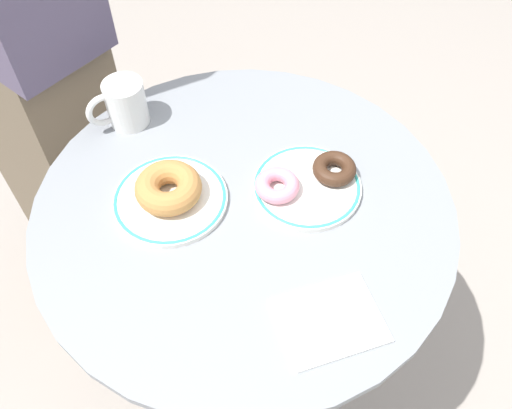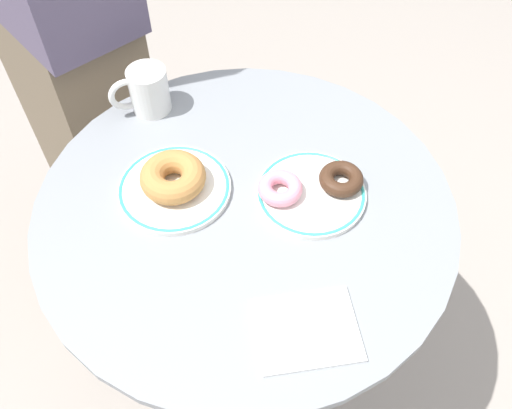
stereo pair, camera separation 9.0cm
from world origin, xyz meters
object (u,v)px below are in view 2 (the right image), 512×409
Objects in this scene: plate_right at (311,193)px; coffee_mug at (147,91)px; paper_napkin at (307,329)px; person_figure at (57,16)px; plate_left at (174,188)px; donut_pink_frosted at (280,189)px; donut_old_fashioned at (173,177)px; donut_chocolate at (341,178)px; cafe_table at (247,274)px.

plate_right is 1.64× the size of coffee_mug.
paper_napkin is 0.09× the size of person_figure.
person_figure is at bearing 128.44° from plate_right.
donut_pink_frosted is (0.18, -0.05, 0.02)m from plate_left.
plate_right is at bearing -4.98° from donut_pink_frosted.
donut_old_fashioned reaches higher than plate_left.
donut_old_fashioned is at bearing 169.62° from donut_chocolate.
cafe_table is 0.30m from donut_old_fashioned.
donut_chocolate is (0.28, -0.05, 0.02)m from plate_left.
donut_pink_frosted is 0.25m from paper_napkin.
coffee_mug reaches higher than cafe_table.
plate_left is at bearing 118.38° from paper_napkin.
donut_old_fashioned is at bearing 165.49° from plate_right.
plate_left reaches higher than cafe_table.
cafe_table is 0.27m from donut_pink_frosted.
person_figure is at bearing 114.70° from paper_napkin.
donut_pink_frosted is (-0.11, -0.00, 0.00)m from donut_chocolate.
coffee_mug is (-0.14, 0.27, 0.29)m from cafe_table.
donut_chocolate is 0.05× the size of person_figure.
plate_left is 0.53m from person_figure.
donut_chocolate is at bearing 0.35° from cafe_table.
person_figure reaches higher than plate_right.
plate_left is at bearing 166.24° from plate_right.
plate_left is 1.70× the size of coffee_mug.
plate_left is 1.34× the size of paper_napkin.
plate_right is at bearing -47.04° from coffee_mug.
coffee_mug is at bearing 109.89° from paper_napkin.
paper_napkin is 0.86m from person_figure.
donut_chocolate reaches higher than plate_right.
cafe_table is 10.05× the size of donut_chocolate.
cafe_table is at bearing 100.48° from paper_napkin.
donut_pink_frosted is at bearing -16.34° from plate_left.
paper_napkin is at bearing -79.52° from cafe_table.
plate_left is 0.29m from donut_chocolate.
plate_left is 1.74× the size of donut_old_fashioned.
donut_chocolate is 0.72m from person_figure.
donut_pink_frosted is 0.05× the size of person_figure.
donut_chocolate reaches higher than plate_left.
cafe_table is 5.25× the size of paper_napkin.
person_figure is (-0.38, 0.54, 0.03)m from donut_pink_frosted.
coffee_mug is (-0.26, 0.28, 0.04)m from plate_right.
coffee_mug is (-0.31, 0.27, 0.02)m from donut_chocolate.
plate_right is 2.47× the size of donut_chocolate.
plate_right is (0.23, -0.06, -0.00)m from plate_left.
person_figure reaches higher than plate_left.
person_figure is (-0.17, 0.27, 0.01)m from coffee_mug.
plate_right reaches higher than cafe_table.
donut_chocolate reaches higher than paper_napkin.
person_figure reaches higher than donut_old_fashioned.
cafe_table is 6.65× the size of coffee_mug.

